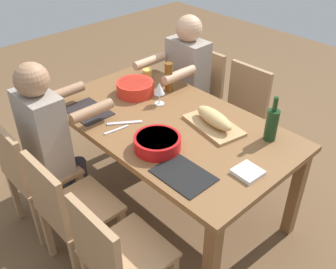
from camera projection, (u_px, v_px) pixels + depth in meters
name	position (u px, v px, depth m)	size (l,w,h in m)	color
ground_plane	(168.00, 202.00, 2.93)	(8.00, 8.00, 0.00)	brown
dining_table	(168.00, 131.00, 2.56)	(1.68, 0.96, 0.74)	brown
chair_far_right	(30.00, 171.00, 2.49)	(0.40, 0.40, 0.85)	#A87F56
diner_far_right	(50.00, 133.00, 2.47)	(0.41, 0.53, 1.20)	#2D2D38
chair_near_right	(198.00, 92.00, 3.39)	(0.40, 0.40, 0.85)	#A87F56
diner_near_right	(184.00, 76.00, 3.17)	(0.41, 0.53, 1.20)	#2D2D38
chair_far_left	(115.00, 257.00, 1.93)	(0.40, 0.40, 0.85)	#A87F56
chair_near_center	(239.00, 112.00, 3.11)	(0.40, 0.40, 0.85)	#A87F56
chair_far_center	(67.00, 208.00, 2.21)	(0.40, 0.40, 0.85)	#A87F56
serving_bowl_greens	(135.00, 87.00, 2.80)	(0.28, 0.28, 0.09)	red
serving_bowl_pasta	(157.00, 142.00, 2.23)	(0.28, 0.28, 0.08)	red
cutting_board	(214.00, 125.00, 2.45)	(0.40, 0.22, 0.02)	tan
bread_loaf	(214.00, 118.00, 2.42)	(0.32, 0.11, 0.09)	tan
wine_bottle	(272.00, 124.00, 2.28)	(0.08, 0.08, 0.29)	#193819
beer_bottle	(169.00, 77.00, 2.81)	(0.06, 0.06, 0.22)	brown
wine_glass	(159.00, 89.00, 2.64)	(0.08, 0.08, 0.17)	silver
placemat_far_right	(88.00, 111.00, 2.61)	(0.32, 0.23, 0.01)	black
cup_near_right	(148.00, 75.00, 2.98)	(0.07, 0.07, 0.10)	gold
placemat_far_left	(183.00, 175.00, 2.05)	(0.32, 0.23, 0.01)	black
fork_far_center	(116.00, 130.00, 2.42)	(0.02, 0.17, 0.01)	silver
carving_knife	(125.00, 123.00, 2.49)	(0.23, 0.02, 0.01)	silver
napkin_stack	(248.00, 172.00, 2.06)	(0.14, 0.14, 0.02)	white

